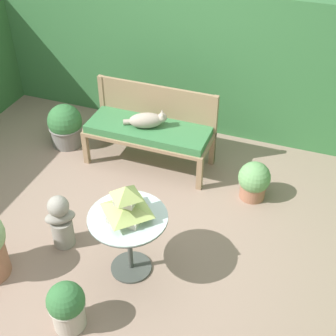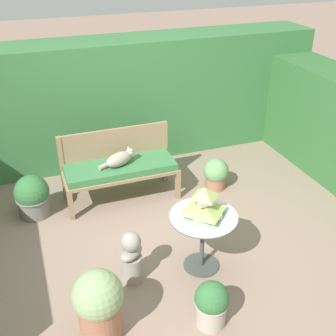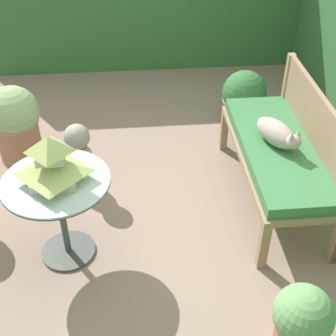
{
  "view_description": "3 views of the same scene",
  "coord_description": "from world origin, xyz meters",
  "px_view_note": "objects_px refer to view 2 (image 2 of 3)",
  "views": [
    {
      "loc": [
        1.58,
        -3.05,
        3.31
      ],
      "look_at": [
        0.3,
        0.38,
        0.49
      ],
      "focal_mm": 50.0,
      "sensor_mm": 36.0,
      "label": 1
    },
    {
      "loc": [
        -1.19,
        -3.55,
        3.05
      ],
      "look_at": [
        0.31,
        0.55,
        0.61
      ],
      "focal_mm": 45.0,
      "sensor_mm": 36.0,
      "label": 2
    },
    {
      "loc": [
        2.55,
        -0.04,
        2.45
      ],
      "look_at": [
        0.18,
        0.17,
        0.61
      ],
      "focal_mm": 50.0,
      "sensor_mm": 36.0,
      "label": 3
    }
  ],
  "objects_px": {
    "garden_bust": "(132,257)",
    "potted_plant_patio_mid": "(216,174)",
    "potted_plant_bench_left": "(99,304)",
    "garden_bench": "(120,170)",
    "patio_table": "(203,227)",
    "potted_plant_hedge_corner": "(211,304)",
    "potted_plant_table_near": "(33,196)",
    "cat": "(119,159)",
    "pagoda_birdhouse": "(204,204)"
  },
  "relations": [
    {
      "from": "potted_plant_table_near",
      "to": "potted_plant_patio_mid",
      "type": "bearing_deg",
      "value": -4.71
    },
    {
      "from": "potted_plant_patio_mid",
      "to": "potted_plant_table_near",
      "type": "xyz_separation_m",
      "value": [
        -2.36,
        0.19,
        0.05
      ]
    },
    {
      "from": "pagoda_birdhouse",
      "to": "garden_bust",
      "type": "relative_size",
      "value": 0.62
    },
    {
      "from": "garden_bench",
      "to": "garden_bust",
      "type": "xyz_separation_m",
      "value": [
        -0.28,
        -1.47,
        -0.14
      ]
    },
    {
      "from": "potted_plant_table_near",
      "to": "potted_plant_hedge_corner",
      "type": "distance_m",
      "value": 2.62
    },
    {
      "from": "garden_bench",
      "to": "potted_plant_table_near",
      "type": "height_order",
      "value": "potted_plant_table_near"
    },
    {
      "from": "pagoda_birdhouse",
      "to": "garden_bench",
      "type": "bearing_deg",
      "value": 106.26
    },
    {
      "from": "patio_table",
      "to": "potted_plant_bench_left",
      "type": "height_order",
      "value": "potted_plant_bench_left"
    },
    {
      "from": "garden_bench",
      "to": "potted_plant_hedge_corner",
      "type": "height_order",
      "value": "garden_bench"
    },
    {
      "from": "potted_plant_table_near",
      "to": "cat",
      "type": "bearing_deg",
      "value": -1.67
    },
    {
      "from": "garden_bench",
      "to": "potted_plant_table_near",
      "type": "bearing_deg",
      "value": 179.2
    },
    {
      "from": "patio_table",
      "to": "potted_plant_table_near",
      "type": "relative_size",
      "value": 1.26
    },
    {
      "from": "garden_bench",
      "to": "patio_table",
      "type": "distance_m",
      "value": 1.6
    },
    {
      "from": "garden_bench",
      "to": "potted_plant_table_near",
      "type": "distance_m",
      "value": 1.11
    },
    {
      "from": "garden_bust",
      "to": "potted_plant_patio_mid",
      "type": "distance_m",
      "value": 2.01
    },
    {
      "from": "cat",
      "to": "potted_plant_table_near",
      "type": "xyz_separation_m",
      "value": [
        -1.09,
        0.03,
        -0.33
      ]
    },
    {
      "from": "cat",
      "to": "potted_plant_bench_left",
      "type": "relative_size",
      "value": 0.72
    },
    {
      "from": "potted_plant_patio_mid",
      "to": "potted_plant_table_near",
      "type": "relative_size",
      "value": 0.8
    },
    {
      "from": "pagoda_birdhouse",
      "to": "potted_plant_table_near",
      "type": "relative_size",
      "value": 0.66
    },
    {
      "from": "cat",
      "to": "pagoda_birdhouse",
      "type": "distance_m",
      "value": 1.6
    },
    {
      "from": "pagoda_birdhouse",
      "to": "potted_plant_bench_left",
      "type": "height_order",
      "value": "pagoda_birdhouse"
    },
    {
      "from": "potted_plant_bench_left",
      "to": "potted_plant_patio_mid",
      "type": "bearing_deg",
      "value": 43.02
    },
    {
      "from": "garden_bench",
      "to": "potted_plant_hedge_corner",
      "type": "xyz_separation_m",
      "value": [
        0.22,
        -2.24,
        -0.19
      ]
    },
    {
      "from": "patio_table",
      "to": "pagoda_birdhouse",
      "type": "xyz_separation_m",
      "value": [
        -0.0,
        0.0,
        0.27
      ]
    },
    {
      "from": "garden_bust",
      "to": "potted_plant_bench_left",
      "type": "distance_m",
      "value": 0.7
    },
    {
      "from": "patio_table",
      "to": "potted_plant_hedge_corner",
      "type": "height_order",
      "value": "patio_table"
    },
    {
      "from": "cat",
      "to": "garden_bench",
      "type": "bearing_deg",
      "value": 38.69
    },
    {
      "from": "patio_table",
      "to": "potted_plant_bench_left",
      "type": "relative_size",
      "value": 1.0
    },
    {
      "from": "potted_plant_hedge_corner",
      "to": "potted_plant_patio_mid",
      "type": "bearing_deg",
      "value": 63.26
    },
    {
      "from": "garden_bust",
      "to": "potted_plant_patio_mid",
      "type": "bearing_deg",
      "value": 1.53
    },
    {
      "from": "garden_bust",
      "to": "potted_plant_bench_left",
      "type": "xyz_separation_m",
      "value": [
        -0.44,
        -0.55,
        0.07
      ]
    },
    {
      "from": "garden_bench",
      "to": "cat",
      "type": "relative_size",
      "value": 2.93
    },
    {
      "from": "cat",
      "to": "potted_plant_hedge_corner",
      "type": "relative_size",
      "value": 1.08
    },
    {
      "from": "potted_plant_bench_left",
      "to": "potted_plant_table_near",
      "type": "height_order",
      "value": "potted_plant_bench_left"
    },
    {
      "from": "cat",
      "to": "potted_plant_hedge_corner",
      "type": "xyz_separation_m",
      "value": [
        0.23,
        -2.23,
        -0.36
      ]
    },
    {
      "from": "potted_plant_bench_left",
      "to": "patio_table",
      "type": "bearing_deg",
      "value": 22.68
    },
    {
      "from": "potted_plant_hedge_corner",
      "to": "potted_plant_table_near",
      "type": "bearing_deg",
      "value": 120.39
    },
    {
      "from": "pagoda_birdhouse",
      "to": "potted_plant_bench_left",
      "type": "xyz_separation_m",
      "value": [
        -1.16,
        -0.49,
        -0.42
      ]
    },
    {
      "from": "garden_bench",
      "to": "potted_plant_bench_left",
      "type": "xyz_separation_m",
      "value": [
        -0.71,
        -2.02,
        -0.07
      ]
    },
    {
      "from": "cat",
      "to": "garden_bust",
      "type": "height_order",
      "value": "cat"
    },
    {
      "from": "garden_bust",
      "to": "potted_plant_hedge_corner",
      "type": "bearing_deg",
      "value": -95.44
    },
    {
      "from": "garden_bench",
      "to": "patio_table",
      "type": "height_order",
      "value": "patio_table"
    },
    {
      "from": "garden_bust",
      "to": "potted_plant_table_near",
      "type": "relative_size",
      "value": 1.07
    },
    {
      "from": "garden_bust",
      "to": "pagoda_birdhouse",
      "type": "bearing_deg",
      "value": -43.55
    },
    {
      "from": "patio_table",
      "to": "potted_plant_table_near",
      "type": "distance_m",
      "value": 2.21
    },
    {
      "from": "patio_table",
      "to": "potted_plant_patio_mid",
      "type": "height_order",
      "value": "patio_table"
    },
    {
      "from": "garden_bust",
      "to": "potted_plant_bench_left",
      "type": "relative_size",
      "value": 0.84
    },
    {
      "from": "patio_table",
      "to": "potted_plant_hedge_corner",
      "type": "xyz_separation_m",
      "value": [
        -0.23,
        -0.7,
        -0.27
      ]
    },
    {
      "from": "pagoda_birdhouse",
      "to": "potted_plant_table_near",
      "type": "xyz_separation_m",
      "value": [
        -1.55,
        1.55,
        -0.52
      ]
    },
    {
      "from": "potted_plant_patio_mid",
      "to": "potted_plant_hedge_corner",
      "type": "xyz_separation_m",
      "value": [
        -1.04,
        -2.06,
        0.02
      ]
    }
  ]
}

